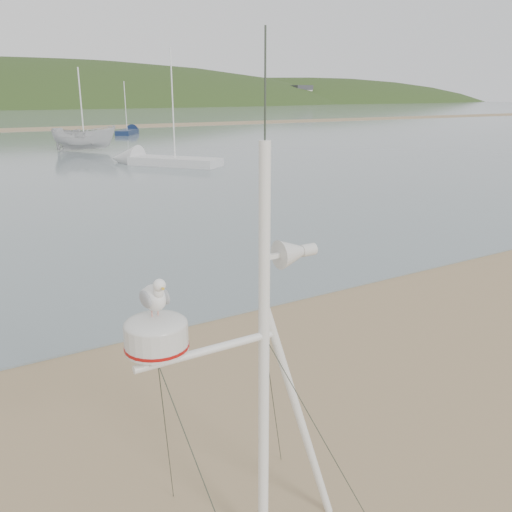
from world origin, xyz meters
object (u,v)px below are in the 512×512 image
sailboat_blue_far (131,131)px  boat_white (82,118)px  sailboat_white_near (146,160)px  mast_rig (261,449)px

sailboat_blue_far → boat_white: bearing=-119.4°
sailboat_white_near → sailboat_blue_far: 28.98m
boat_white → sailboat_white_near: size_ratio=0.67×
mast_rig → boat_white: boat_white is taller
boat_white → sailboat_white_near: sailboat_white_near is taller
sailboat_blue_far → mast_rig: bearing=-108.0°
boat_white → sailboat_blue_far: bearing=2.9°
mast_rig → sailboat_blue_far: sailboat_blue_far is taller
mast_rig → sailboat_white_near: bearing=71.3°
boat_white → sailboat_blue_far: sailboat_blue_far is taller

